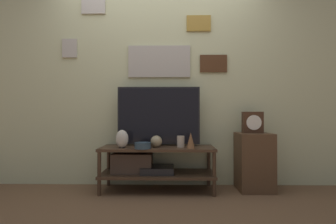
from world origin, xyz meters
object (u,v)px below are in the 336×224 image
Objects in this scene: candle_jar at (181,141)px; mantel_clock at (253,122)px; vase_slim_bronze at (191,141)px; television at (159,116)px; vase_urn_stoneware at (122,139)px; vase_round_glass at (156,141)px; vase_wide_bowl at (143,146)px.

candle_jar is 0.52× the size of mantel_clock.
mantel_clock is at bearing 5.97° from candle_jar.
vase_slim_bronze is 0.16m from candle_jar.
mantel_clock is at bearing -2.69° from television.
television is 4.90× the size of vase_urn_stoneware.
vase_wide_bowl is at bearing -136.34° from vase_round_glass.
candle_jar is at bearing -174.03° from mantel_clock.
television reaches higher than mantel_clock.
vase_urn_stoneware is 0.74m from vase_slim_bronze.
vase_round_glass is 0.37m from vase_urn_stoneware.
television reaches higher than vase_round_glass.
vase_wide_bowl is at bearing -178.88° from vase_slim_bronze.
vase_slim_bronze is at bearing -51.26° from candle_jar.
vase_urn_stoneware is at bearing -173.85° from mantel_clock.
vase_slim_bronze is 0.71× the size of mantel_clock.
television is 1.07m from mantel_clock.
vase_urn_stoneware is at bearing -170.14° from vase_round_glass.
vase_round_glass is at bearing 43.66° from vase_wide_bowl.
candle_jar is (0.25, -0.14, -0.29)m from television.
television is 7.53× the size of candle_jar.
vase_urn_stoneware is 1.47m from mantel_clock.
television is 0.40m from candle_jar.
candle_jar is at bearing 1.56° from vase_round_glass.
vase_urn_stoneware is 0.80× the size of mantel_clock.
vase_urn_stoneware is at bearing 175.66° from vase_slim_bronze.
vase_wide_bowl is 0.71× the size of mantel_clock.
mantel_clock is (1.22, 0.22, 0.24)m from vase_wide_bowl.
mantel_clock reaches higher than candle_jar.
vase_slim_bronze is 1.37× the size of candle_jar.
vase_round_glass is at bearing 162.06° from vase_slim_bronze.
vase_slim_bronze is 0.51m from vase_wide_bowl.
vase_slim_bronze is at bearing -163.45° from mantel_clock.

